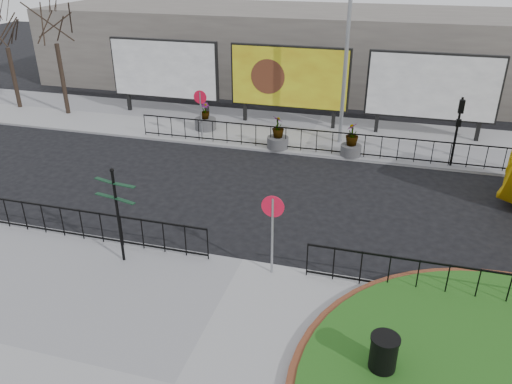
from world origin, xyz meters
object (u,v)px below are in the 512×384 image
(fingerpost_sign, at_px, (117,206))
(litter_bin, at_px, (383,356))
(planter_c, at_px, (351,143))
(planter_a, at_px, (205,121))
(planter_b, at_px, (278,137))
(billboard_mid, at_px, (289,78))
(lamp_post, at_px, (347,42))

(fingerpost_sign, height_order, litter_bin, fingerpost_sign)
(planter_c, bearing_deg, planter_a, 168.17)
(planter_b, bearing_deg, fingerpost_sign, -102.22)
(fingerpost_sign, bearing_deg, planter_b, 92.92)
(billboard_mid, distance_m, lamp_post, 4.23)
(litter_bin, bearing_deg, fingerpost_sign, 162.04)
(planter_a, height_order, planter_b, planter_b)
(lamp_post, relative_size, planter_a, 6.51)
(billboard_mid, height_order, planter_c, billboard_mid)
(lamp_post, relative_size, planter_b, 6.00)
(planter_b, relative_size, planter_c, 1.00)
(billboard_mid, relative_size, planter_c, 4.03)
(lamp_post, distance_m, planter_c, 4.46)
(billboard_mid, bearing_deg, planter_c, -43.99)
(fingerpost_sign, distance_m, planter_a, 12.24)
(planter_b, bearing_deg, lamp_post, 30.58)
(planter_a, xyz_separation_m, planter_c, (7.64, -1.60, 0.16))
(planter_a, bearing_deg, fingerpost_sign, -80.61)
(lamp_post, xyz_separation_m, litter_bin, (2.76, -14.50, -4.17))
(fingerpost_sign, bearing_deg, planter_c, 76.62)
(litter_bin, xyz_separation_m, planter_b, (-5.46, 12.90, 0.02))
(lamp_post, height_order, planter_c, lamp_post)
(lamp_post, bearing_deg, planter_a, -180.00)
(fingerpost_sign, height_order, planter_a, fingerpost_sign)
(planter_c, bearing_deg, fingerpost_sign, -118.52)
(fingerpost_sign, xyz_separation_m, planter_c, (5.65, 10.40, -1.21))
(litter_bin, xyz_separation_m, planter_a, (-9.70, 14.50, -0.09))
(lamp_post, distance_m, planter_a, 8.15)
(litter_bin, distance_m, planter_a, 17.45)
(fingerpost_sign, relative_size, planter_b, 1.96)
(litter_bin, bearing_deg, lamp_post, 100.77)
(litter_bin, relative_size, planter_b, 0.69)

